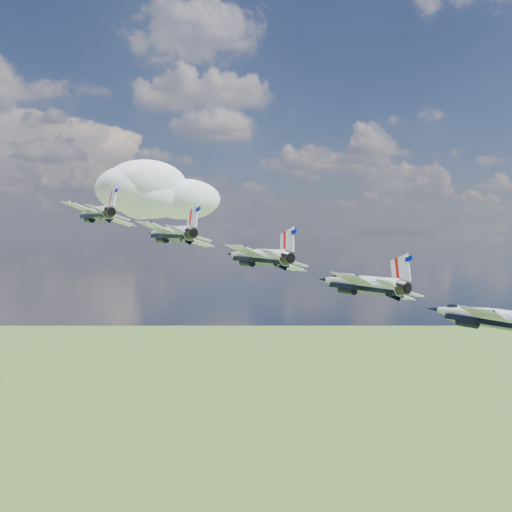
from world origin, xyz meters
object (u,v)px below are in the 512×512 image
object	(u,v)px
jet_2	(256,256)
jet_3	(359,283)
jet_1	(169,233)
jet_0	(95,213)
jet_4	(482,316)

from	to	relation	value
jet_2	jet_3	distance (m)	12.95
jet_1	jet_0	bearing A→B (deg)	119.11
jet_1	jet_4	size ratio (longest dim) A/B	1.00
jet_0	jet_2	bearing A→B (deg)	-60.89
jet_3	jet_0	bearing A→B (deg)	119.11
jet_2	jet_3	size ratio (longest dim) A/B	1.00
jet_3	jet_4	world-z (taller)	jet_3
jet_3	jet_4	size ratio (longest dim) A/B	1.00
jet_3	jet_4	xyz separation A→B (m)	(9.53, -8.33, -2.74)
jet_3	jet_1	bearing A→B (deg)	119.11
jet_1	jet_3	xyz separation A→B (m)	(19.06, -16.66, -5.49)
jet_0	jet_2	xyz separation A→B (m)	(19.06, -16.66, -5.49)
jet_0	jet_1	world-z (taller)	jet_0
jet_0	jet_1	size ratio (longest dim) A/B	1.00
jet_2	jet_4	xyz separation A→B (m)	(19.06, -16.66, -5.49)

